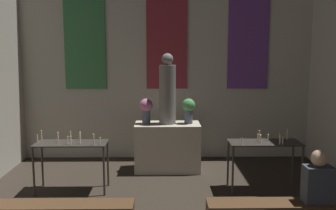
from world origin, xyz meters
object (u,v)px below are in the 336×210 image
Objects in this scene: altar at (167,147)px; flower_vase_right at (189,109)px; flower_vase_left at (146,109)px; person_seated at (318,179)px; statue at (167,92)px; candle_rack_left at (71,149)px; candle_rack_right at (265,148)px.

flower_vase_right is (0.43, 0.00, 0.79)m from altar.
flower_vase_left is 0.73× the size of person_seated.
candle_rack_left is (-1.68, -1.14, -0.87)m from statue.
flower_vase_left and flower_vase_right have the same top height.
altar is 2.05m from candle_rack_right.
flower_vase_left is 0.85m from flower_vase_right.
altar is 0.90m from flower_vase_left.
statue reaches higher than candle_rack_right.
candle_rack_left is at bearing 154.67° from person_seated.
altar is 1.06× the size of candle_rack_left.
altar is at bearing 145.84° from candle_rack_right.
statue is 0.55m from flower_vase_right.
candle_rack_right is (1.68, -1.14, 0.26)m from altar.
flower_vase_right reaches higher than person_seated.
candle_rack_right is (1.68, -1.14, -0.87)m from statue.
altar is at bearing 0.00° from statue.
flower_vase_left is 0.41× the size of candle_rack_right.
statue is (0.00, 0.00, 1.14)m from altar.
statue is at bearing 123.94° from person_seated.
candle_rack_right is 1.71m from person_seated.
altar is at bearing 34.19° from candle_rack_left.
person_seated is (1.48, -2.84, -0.49)m from flower_vase_right.
flower_vase_right is at bearing 0.00° from flower_vase_left.
statue is 2.77× the size of flower_vase_right.
statue reaches higher than altar.
candle_rack_right is at bearing -42.31° from flower_vase_right.
statue is 2.21m from candle_rack_right.
flower_vase_right is 0.41× the size of candle_rack_left.
flower_vase_left is at bearing 180.00° from flower_vase_right.
statue is 2.77× the size of flower_vase_left.
candle_rack_right is at bearing -0.00° from candle_rack_left.
statue reaches higher than candle_rack_left.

